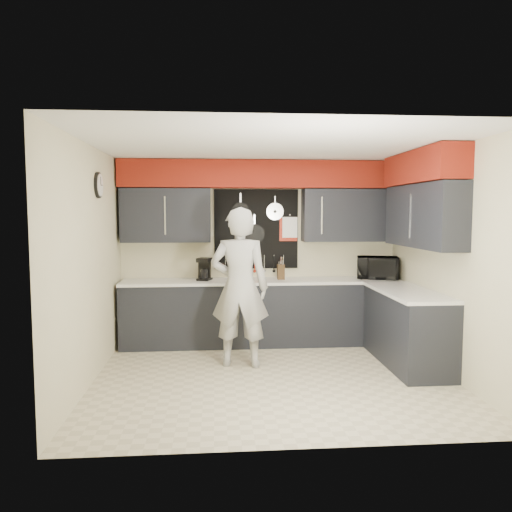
{
  "coord_description": "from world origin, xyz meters",
  "views": [
    {
      "loc": [
        -0.64,
        -5.5,
        1.87
      ],
      "look_at": [
        -0.15,
        0.5,
        1.34
      ],
      "focal_mm": 35.0,
      "sensor_mm": 36.0,
      "label": 1
    }
  ],
  "objects": [
    {
      "name": "knife_block",
      "position": [
        0.28,
        1.46,
        1.03
      ],
      "size": [
        0.1,
        0.1,
        0.21
      ],
      "primitive_type": "cube",
      "rotation": [
        0.0,
        0.0,
        0.04
      ],
      "color": "#3D2713",
      "rests_on": "base_cabinets"
    },
    {
      "name": "coffee_maker",
      "position": [
        -0.8,
        1.49,
        1.08
      ],
      "size": [
        0.23,
        0.26,
        0.31
      ],
      "rotation": [
        0.0,
        0.0,
        -0.32
      ],
      "color": "black",
      "rests_on": "base_cabinets"
    },
    {
      "name": "person",
      "position": [
        -0.36,
        0.45,
        0.96
      ],
      "size": [
        0.77,
        0.57,
        1.93
      ],
      "primitive_type": "imported",
      "rotation": [
        0.0,
        0.0,
        2.98
      ],
      "color": "#ADACAA",
      "rests_on": "ground"
    },
    {
      "name": "utensil_crock",
      "position": [
        0.29,
        1.49,
        0.99
      ],
      "size": [
        0.11,
        0.11,
        0.14
      ],
      "primitive_type": "cylinder",
      "color": "white",
      "rests_on": "base_cabinets"
    },
    {
      "name": "ground",
      "position": [
        0.0,
        0.0,
        0.0
      ],
      "size": [
        4.0,
        4.0,
        0.0
      ],
      "primitive_type": "plane",
      "color": "beige",
      "rests_on": "ground"
    },
    {
      "name": "right_wall_assembly",
      "position": [
        1.85,
        0.26,
        1.94
      ],
      "size": [
        0.36,
        3.5,
        2.6
      ],
      "color": "beige",
      "rests_on": "ground"
    },
    {
      "name": "back_wall_assembly",
      "position": [
        0.01,
        1.6,
        2.01
      ],
      "size": [
        4.0,
        0.36,
        2.6
      ],
      "color": "beige",
      "rests_on": "ground"
    },
    {
      "name": "microwave",
      "position": [
        1.67,
        1.44,
        1.08
      ],
      "size": [
        0.65,
        0.53,
        0.31
      ],
      "primitive_type": "imported",
      "rotation": [
        0.0,
        0.0,
        -0.28
      ],
      "color": "black",
      "rests_on": "base_cabinets"
    },
    {
      "name": "base_cabinets",
      "position": [
        0.49,
        1.13,
        0.46
      ],
      "size": [
        3.95,
        2.2,
        0.92
      ],
      "color": "black",
      "rests_on": "ground"
    },
    {
      "name": "left_wall_assembly",
      "position": [
        -1.99,
        0.02,
        1.33
      ],
      "size": [
        0.05,
        3.5,
        2.6
      ],
      "color": "beige",
      "rests_on": "ground"
    }
  ]
}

